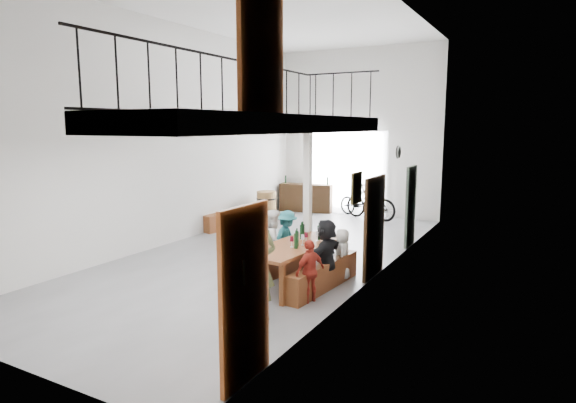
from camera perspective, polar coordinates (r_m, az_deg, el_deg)
The scene contains 24 objects.
floor at distance 11.27m, azimuth -2.67°, elevation -6.35°, with size 12.00×12.00×0.00m, color slate.
room_walls at distance 10.89m, azimuth -2.81°, elevation 12.00°, with size 12.00×12.00×12.00m.
gateway_portal at distance 16.46m, azimuth 6.87°, elevation 3.40°, with size 2.80×0.08×2.80m, color white.
right_wall_decor at distance 8.08m, azimuth 6.81°, elevation 0.13°, with size 0.07×8.28×5.07m.
balcony at distance 7.17m, azimuth -2.25°, elevation 8.87°, with size 1.52×5.62×4.00m.
tasting_table at distance 9.00m, azimuth 0.83°, elevation -5.62°, with size 1.16×2.39×0.79m.
bench_inner at distance 9.51m, azimuth -2.51°, elevation -7.83°, with size 0.32×1.97×0.45m, color brown.
bench_wall at distance 8.95m, azimuth 4.24°, elevation -8.77°, with size 0.28×2.18×0.50m, color brown.
tableware at distance 9.17m, azimuth 2.03°, elevation -3.89°, with size 0.53×1.18×0.35m.
side_bench at distance 14.19m, azimuth -7.13°, elevation -2.20°, with size 0.38×1.74×0.49m, color brown.
oak_barrel at distance 15.31m, azimuth -2.57°, elevation -0.50°, with size 0.63×0.63×0.92m.
serving_counter at distance 16.86m, azimuth 2.18°, elevation 0.45°, with size 1.84×0.51×0.97m, color #351F0F.
counter_bottles at distance 16.75m, azimuth 2.17°, elevation 2.56°, with size 1.58×0.29×0.28m.
guest_left_a at distance 8.84m, azimuth -5.70°, elevation -7.02°, with size 0.53×0.35×1.09m, color white.
guest_left_b at distance 9.38m, azimuth -3.90°, elevation -5.96°, with size 0.41×0.27×1.12m, color #236F76.
guest_left_c at distance 9.71m, azimuth -1.68°, elevation -4.82°, with size 0.64×0.50×1.32m, color white.
guest_left_d at distance 10.12m, azimuth -0.15°, elevation -4.51°, with size 0.79×0.46×1.23m, color #236F76.
guest_right_a at distance 8.23m, azimuth 2.62°, elevation -8.22°, with size 0.64×0.26×1.08m, color #9F261B.
guest_right_b at distance 8.89m, azimuth 4.52°, elevation -6.22°, with size 1.21×0.38×1.30m, color black.
guest_right_c at distance 9.47m, azimuth 6.44°, elevation -6.22°, with size 0.49×0.32×1.01m, color white.
host_standing at distance 7.43m, azimuth -3.74°, elevation -7.34°, with size 0.65×0.43×1.78m, color #494E2C.
potted_plant at distance 10.49m, azimuth 9.81°, elevation -6.58°, with size 0.34×0.29×0.38m, color #1C4D1F.
bicycle_near at distance 16.01m, azimuth 8.73°, elevation -0.10°, with size 0.64×1.83×0.96m, color black.
bicycle_far at distance 15.61m, azimuth 9.75°, elevation -0.08°, with size 0.53×1.86×1.12m, color black.
Camera 1 is at (5.65, -9.29, 2.97)m, focal length 30.00 mm.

